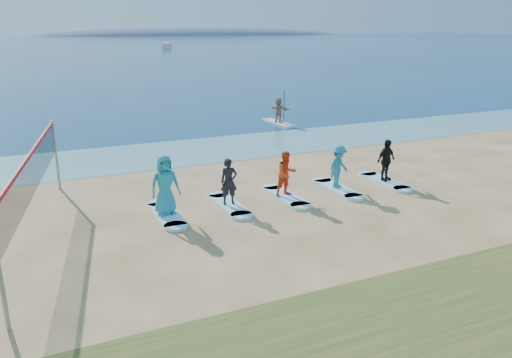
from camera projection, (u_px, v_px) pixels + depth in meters
name	position (u px, v px, depth m)	size (l,w,h in m)	color
ground	(285.00, 235.00, 14.02)	(600.00, 600.00, 0.00)	tan
shallow_water	(181.00, 152.00, 23.16)	(600.00, 600.00, 0.00)	teal
ocean	(45.00, 45.00, 153.32)	(600.00, 600.00, 0.00)	navy
island_ridge	(198.00, 35.00, 312.61)	(220.00, 56.00, 18.00)	slate
volleyball_net	(33.00, 172.00, 13.28)	(1.60, 8.96, 2.50)	gray
paddleboard	(279.00, 123.00, 29.80)	(0.70, 3.00, 0.12)	silver
paddleboarder	(279.00, 110.00, 29.57)	(1.36, 0.43, 1.47)	tan
boat_offshore_b	(167.00, 48.00, 128.78)	(2.00, 5.17, 1.41)	silver
surfboard_0	(167.00, 215.00, 15.44)	(0.70, 2.20, 0.09)	#A1EEFA
student_0	(165.00, 185.00, 15.15)	(0.91, 0.59, 1.86)	teal
surfboard_1	(229.00, 205.00, 16.26)	(0.70, 2.20, 0.09)	#A1EEFA
student_1	(229.00, 182.00, 16.02)	(0.55, 0.36, 1.51)	black
surfboard_2	(286.00, 196.00, 17.08)	(0.70, 2.20, 0.09)	#A1EEFA
student_2	(286.00, 174.00, 16.84)	(0.75, 0.58, 1.54)	red
surfboard_3	(337.00, 188.00, 17.90)	(0.70, 2.20, 0.09)	#A1EEFA
student_3	(339.00, 167.00, 17.66)	(0.99, 0.57, 1.54)	teal
surfboard_4	(384.00, 181.00, 18.72)	(0.70, 2.20, 0.09)	#A1EEFA
student_4	(386.00, 160.00, 18.48)	(0.91, 0.38, 1.56)	black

